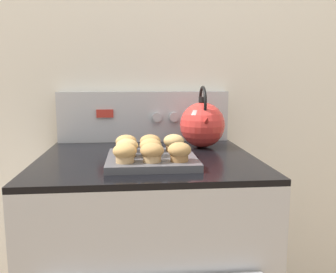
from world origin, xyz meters
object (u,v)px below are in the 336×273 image
muffin_r0_c0 (125,153)px  muffin_r2_c0 (126,143)px  muffin_r0_c1 (152,152)px  muffin_r1_c1 (151,147)px  muffin_r0_c2 (179,152)px  muffin_r1_c0 (127,147)px  muffin_r2_c1 (150,143)px  muffin_r2_c2 (174,142)px  tea_kettle (202,124)px  muffin_pan (152,160)px

muffin_r0_c0 → muffin_r2_c0: 0.16m
muffin_r0_c1 → muffin_r1_c1: same height
muffin_r0_c2 → muffin_r2_c0: bearing=134.7°
muffin_r1_c0 → muffin_r2_c0: (-0.00, 0.08, 0.00)m
muffin_r0_c0 → muffin_r1_c0: (0.01, 0.08, 0.00)m
muffin_r0_c0 → muffin_r0_c2: size_ratio=1.00×
muffin_r0_c0 → muffin_r1_c0: same height
muffin_r0_c2 → muffin_r2_c0: same height
muffin_r0_c1 → muffin_r2_c1: (0.00, 0.16, 0.00)m
muffin_r0_c1 → muffin_r0_c2: 0.08m
muffin_r0_c0 → muffin_r2_c2: bearing=44.7°
muffin_r2_c1 → tea_kettle: (0.21, 0.17, 0.04)m
muffin_r1_c1 → muffin_r2_c2: same height
muffin_pan → muffin_r1_c0: muffin_r1_c0 is taller
muffin_r1_c0 → muffin_r2_c0: bearing=93.2°
muffin_pan → tea_kettle: 0.33m
muffin_r0_c0 → muffin_r2_c2: (0.16, 0.16, 0.00)m
muffin_r2_c1 → tea_kettle: bearing=39.0°
muffin_pan → muffin_r1_c0: 0.09m
muffin_r0_c1 → muffin_r1_c0: 0.11m
muffin_r2_c0 → tea_kettle: tea_kettle is taller
muffin_r0_c1 → muffin_r0_c2: size_ratio=1.00×
muffin_r2_c2 → muffin_r0_c0: bearing=-135.3°
muffin_r1_c1 → muffin_r2_c0: same height
muffin_r2_c1 → tea_kettle: size_ratio=0.29×
muffin_pan → muffin_r2_c0: (-0.08, 0.08, 0.04)m
muffin_r2_c2 → tea_kettle: size_ratio=0.29×
muffin_r1_c0 → muffin_r1_c1: size_ratio=1.00×
muffin_r0_c1 → muffin_r1_c0: same height
muffin_r0_c1 → muffin_r2_c1: same height
muffin_r0_c2 → muffin_r2_c2: 0.16m
muffin_r2_c2 → tea_kettle: bearing=52.4°
muffin_pan → tea_kettle: size_ratio=1.17×
muffin_r1_c0 → muffin_r2_c2: 0.17m
muffin_r0_c2 → muffin_r1_c0: (-0.15, 0.08, 0.00)m
muffin_r2_c0 → muffin_r2_c1: size_ratio=1.00×
muffin_r2_c0 → muffin_r2_c1: bearing=-1.9°
muffin_r0_c0 → muffin_r1_c1: size_ratio=1.00×
muffin_r2_c0 → muffin_r0_c2: bearing=-45.3°
tea_kettle → muffin_r0_c1: bearing=-122.9°
muffin_r0_c0 → muffin_r0_c2: same height
muffin_r0_c0 → muffin_r2_c1: (0.08, 0.16, 0.00)m
muffin_r2_c0 → muffin_r0_c1: bearing=-64.1°
muffin_pan → muffin_r0_c2: (0.08, -0.08, 0.04)m
muffin_r0_c1 → muffin_r2_c0: bearing=115.9°
muffin_r0_c1 → muffin_r0_c2: same height
muffin_pan → muffin_r1_c1: muffin_r1_c1 is taller
muffin_pan → muffin_r0_c2: 0.12m
muffin_r2_c2 → muffin_r1_c0: bearing=-153.5°
muffin_r1_c0 → tea_kettle: bearing=40.8°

